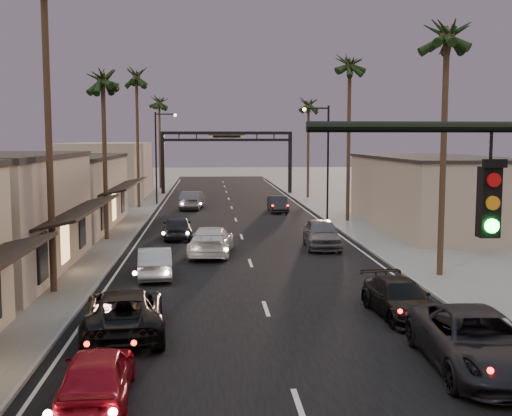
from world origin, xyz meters
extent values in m
plane|color=slate|center=(0.00, 40.00, 0.00)|extent=(200.00, 200.00, 0.00)
cube|color=black|center=(0.00, 45.00, 0.00)|extent=(14.00, 120.00, 0.02)
cube|color=slate|center=(-9.50, 52.00, 0.06)|extent=(5.00, 92.00, 0.12)
cube|color=slate|center=(9.50, 52.00, 0.06)|extent=(5.00, 92.00, 0.12)
cube|color=#BBAF8F|center=(-13.00, 42.00, 2.50)|extent=(8.00, 16.00, 5.00)
cube|color=#A09380|center=(-13.00, 65.00, 3.00)|extent=(8.00, 20.00, 6.00)
cube|color=#A09380|center=(14.00, 40.00, 2.50)|extent=(8.00, 18.00, 5.00)
cube|color=black|center=(1.80, 4.00, 5.55)|extent=(0.28, 0.22, 1.00)
cube|color=black|center=(-7.40, 70.00, 3.50)|extent=(0.40, 0.40, 7.00)
cube|color=black|center=(7.40, 70.00, 3.50)|extent=(0.40, 0.40, 7.00)
cube|color=black|center=(0.00, 70.00, 7.10)|extent=(15.20, 0.35, 0.35)
cube|color=black|center=(0.00, 70.00, 6.30)|extent=(15.20, 0.30, 0.30)
cube|color=beige|center=(0.00, 69.98, 6.70)|extent=(4.20, 0.12, 1.00)
cylinder|color=black|center=(7.20, 45.00, 4.50)|extent=(0.16, 0.16, 9.00)
cylinder|color=black|center=(6.20, 45.00, 8.80)|extent=(2.00, 0.12, 0.12)
sphere|color=#FFD899|center=(5.30, 45.00, 8.70)|extent=(0.30, 0.30, 0.30)
cylinder|color=black|center=(-7.20, 58.00, 4.50)|extent=(0.16, 0.16, 9.00)
cylinder|color=black|center=(-6.20, 58.00, 8.80)|extent=(2.00, 0.12, 0.12)
sphere|color=#FFD899|center=(-5.30, 58.00, 8.70)|extent=(0.30, 0.30, 0.30)
cylinder|color=#38281C|center=(-8.60, 22.00, 6.50)|extent=(0.28, 0.28, 13.00)
cylinder|color=#38281C|center=(-8.60, 36.00, 5.00)|extent=(0.28, 0.28, 10.00)
sphere|color=black|center=(-8.60, 36.00, 10.60)|extent=(3.20, 3.20, 3.20)
cylinder|color=#38281C|center=(-8.60, 55.00, 6.00)|extent=(0.28, 0.28, 12.00)
sphere|color=black|center=(-8.60, 55.00, 12.60)|extent=(3.20, 3.20, 3.20)
cylinder|color=#38281C|center=(8.60, 24.00, 5.50)|extent=(0.28, 0.28, 11.00)
sphere|color=black|center=(8.60, 24.00, 11.60)|extent=(3.20, 3.20, 3.20)
cylinder|color=#38281C|center=(8.60, 44.00, 6.00)|extent=(0.28, 0.28, 12.00)
sphere|color=black|center=(8.60, 44.00, 12.60)|extent=(3.20, 3.20, 3.20)
cylinder|color=#38281C|center=(8.60, 64.00, 5.00)|extent=(0.28, 0.28, 10.00)
sphere|color=black|center=(8.60, 64.00, 10.60)|extent=(3.20, 3.20, 3.20)
cylinder|color=#38281C|center=(-8.30, 78.00, 5.50)|extent=(0.28, 0.28, 11.00)
sphere|color=black|center=(-8.30, 78.00, 11.60)|extent=(3.20, 3.20, 3.20)
imported|color=maroon|center=(-4.89, 10.67, 0.70)|extent=(1.84, 4.19, 1.40)
imported|color=black|center=(-4.95, 16.17, 0.76)|extent=(3.07, 5.72, 1.53)
imported|color=#A7A6AC|center=(-4.67, 24.97, 0.71)|extent=(1.88, 4.43, 1.42)
imported|color=silver|center=(-2.02, 30.47, 0.80)|extent=(2.82, 5.74, 1.60)
imported|color=black|center=(-4.18, 36.58, 0.76)|extent=(2.12, 4.59, 1.52)
imported|color=#4A494E|center=(-3.66, 54.00, 0.84)|extent=(2.34, 5.25, 1.67)
imported|color=black|center=(5.29, 12.09, 0.83)|extent=(3.04, 6.10, 1.66)
imported|color=black|center=(4.77, 17.59, 0.67)|extent=(2.22, 4.75, 1.34)
imported|color=#55545A|center=(4.51, 32.38, 0.86)|extent=(2.32, 5.14, 1.71)
imported|color=black|center=(3.90, 51.08, 0.70)|extent=(1.55, 4.30, 1.41)
camera|label=1|loc=(-2.14, -4.71, 6.44)|focal=45.00mm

